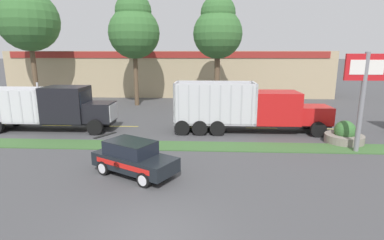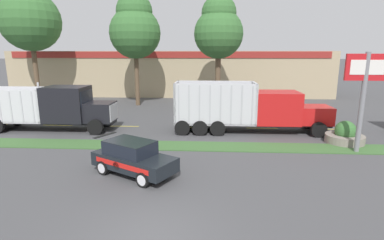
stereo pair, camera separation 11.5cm
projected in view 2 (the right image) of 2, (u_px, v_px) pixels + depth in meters
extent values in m
plane|color=#474749|center=(150.00, 237.00, 9.40)|extent=(600.00, 600.00, 0.00)
cube|color=#3D6633|center=(180.00, 146.00, 18.54)|extent=(120.00, 1.87, 0.06)
cube|color=yellow|center=(58.00, 125.00, 23.95)|extent=(2.40, 0.14, 0.01)
cube|color=yellow|center=(124.00, 126.00, 23.64)|extent=(2.40, 0.14, 0.01)
cube|color=yellow|center=(192.00, 127.00, 23.33)|extent=(2.40, 0.14, 0.01)
cube|color=yellow|center=(262.00, 128.00, 23.01)|extent=(2.40, 0.14, 0.01)
cube|color=yellow|center=(334.00, 129.00, 22.70)|extent=(2.40, 0.14, 0.01)
cube|color=black|center=(251.00, 123.00, 21.88)|extent=(11.11, 1.40, 0.18)
cube|color=red|center=(314.00, 115.00, 21.47)|extent=(2.27, 2.09, 1.24)
cube|color=#B7B7BC|center=(330.00, 115.00, 21.40)|extent=(0.06, 1.78, 1.06)
cube|color=red|center=(276.00, 107.00, 21.52)|extent=(3.08, 2.55, 2.26)
cube|color=black|center=(299.00, 102.00, 21.34)|extent=(0.04, 2.17, 1.02)
cylinder|color=silver|center=(256.00, 98.00, 20.63)|extent=(0.14, 0.14, 1.60)
cube|color=silver|center=(215.00, 121.00, 22.01)|extent=(5.77, 2.55, 0.12)
cube|color=silver|center=(254.00, 102.00, 21.53)|extent=(0.16, 2.55, 2.84)
cube|color=silver|center=(177.00, 102.00, 21.86)|extent=(0.16, 2.55, 2.84)
cube|color=silver|center=(215.00, 105.00, 20.53)|extent=(5.77, 0.16, 2.84)
cube|color=silver|center=(215.00, 99.00, 22.86)|extent=(5.77, 0.16, 2.84)
cube|color=#B2B2B7|center=(179.00, 105.00, 20.58)|extent=(0.10, 0.04, 2.70)
cube|color=#B2B2B7|center=(189.00, 105.00, 20.54)|extent=(0.10, 0.04, 2.70)
cube|color=#B2B2B7|center=(199.00, 105.00, 20.50)|extent=(0.10, 0.04, 2.70)
cube|color=#B2B2B7|center=(210.00, 105.00, 20.46)|extent=(0.10, 0.04, 2.70)
cube|color=#B2B2B7|center=(221.00, 105.00, 20.41)|extent=(0.10, 0.04, 2.70)
cube|color=#B2B2B7|center=(231.00, 105.00, 20.37)|extent=(0.10, 0.04, 2.70)
cube|color=#B2B2B7|center=(242.00, 105.00, 20.33)|extent=(0.10, 0.04, 2.70)
cube|color=#B2B2B7|center=(253.00, 105.00, 20.29)|extent=(0.10, 0.04, 2.70)
cylinder|color=black|center=(319.00, 130.00, 20.43)|extent=(1.06, 0.30, 1.06)
cylinder|color=black|center=(307.00, 122.00, 22.87)|extent=(1.06, 0.30, 1.06)
cylinder|color=black|center=(182.00, 128.00, 20.97)|extent=(1.06, 0.30, 1.06)
cylinder|color=black|center=(185.00, 120.00, 23.41)|extent=(1.06, 0.30, 1.06)
cylinder|color=black|center=(200.00, 128.00, 20.90)|extent=(1.06, 0.30, 1.06)
cylinder|color=black|center=(201.00, 120.00, 23.34)|extent=(1.06, 0.30, 1.06)
cylinder|color=black|center=(218.00, 128.00, 20.83)|extent=(1.06, 0.30, 1.06)
cylinder|color=black|center=(217.00, 120.00, 23.27)|extent=(1.06, 0.30, 1.06)
cube|color=black|center=(40.00, 121.00, 22.46)|extent=(11.37, 1.33, 0.18)
cube|color=black|center=(100.00, 112.00, 22.01)|extent=(1.96, 1.99, 1.40)
cube|color=#B7B7BC|center=(114.00, 112.00, 21.95)|extent=(0.06, 1.70, 1.19)
cube|color=black|center=(67.00, 104.00, 22.03)|extent=(2.98, 2.42, 2.54)
cube|color=black|center=(87.00, 98.00, 21.84)|extent=(0.04, 2.06, 1.15)
cylinder|color=silver|center=(39.00, 94.00, 21.17)|extent=(0.14, 0.14, 1.65)
cube|color=silver|center=(8.00, 119.00, 22.57)|extent=(6.44, 2.42, 0.12)
cube|color=silver|center=(47.00, 104.00, 22.13)|extent=(0.16, 2.42, 2.34)
cube|color=silver|center=(15.00, 101.00, 23.41)|extent=(6.44, 0.16, 2.34)
cube|color=#BCBCC1|center=(0.00, 107.00, 21.09)|extent=(0.10, 0.04, 2.22)
cube|color=#BCBCC1|center=(11.00, 107.00, 21.04)|extent=(0.10, 0.04, 2.22)
cube|color=#BCBCC1|center=(22.00, 107.00, 20.99)|extent=(0.10, 0.04, 2.22)
cube|color=#BCBCC1|center=(33.00, 107.00, 20.95)|extent=(0.10, 0.04, 2.22)
cylinder|color=black|center=(95.00, 127.00, 21.04)|extent=(1.10, 0.30, 1.10)
cylinder|color=black|center=(107.00, 120.00, 23.36)|extent=(1.10, 0.30, 1.10)
cylinder|color=black|center=(2.00, 118.00, 23.86)|extent=(1.10, 0.30, 1.10)
cylinder|color=black|center=(17.00, 119.00, 23.78)|extent=(1.10, 0.30, 1.10)
cube|color=black|center=(134.00, 161.00, 14.10)|extent=(4.39, 3.50, 0.66)
cube|color=black|center=(130.00, 148.00, 14.10)|extent=(2.69, 2.41, 0.60)
cube|color=black|center=(130.00, 141.00, 14.03)|extent=(2.69, 2.41, 0.04)
cube|color=black|center=(105.00, 135.00, 14.92)|extent=(0.85, 1.28, 0.03)
cube|color=red|center=(121.00, 166.00, 13.38)|extent=(2.84, 1.63, 0.23)
cylinder|color=black|center=(116.00, 166.00, 13.56)|extent=(0.32, 0.19, 0.36)
cylinder|color=black|center=(143.00, 180.00, 12.84)|extent=(0.69, 0.51, 0.68)
cylinder|color=silver|center=(141.00, 181.00, 12.75)|extent=(0.42, 0.24, 0.47)
cylinder|color=black|center=(166.00, 168.00, 14.16)|extent=(0.69, 0.51, 0.68)
cylinder|color=silver|center=(168.00, 167.00, 14.25)|extent=(0.42, 0.24, 0.47)
cylinder|color=black|center=(103.00, 168.00, 14.19)|extent=(0.69, 0.51, 0.68)
cylinder|color=silver|center=(101.00, 168.00, 14.10)|extent=(0.42, 0.24, 0.47)
cylinder|color=black|center=(128.00, 158.00, 15.51)|extent=(0.69, 0.51, 0.68)
cylinder|color=silver|center=(129.00, 157.00, 15.60)|extent=(0.42, 0.24, 0.47)
cylinder|color=gray|center=(362.00, 104.00, 16.83)|extent=(0.28, 0.28, 5.72)
cube|color=red|center=(367.00, 67.00, 16.39)|extent=(2.28, 0.16, 1.46)
cube|color=white|center=(367.00, 67.00, 16.30)|extent=(1.82, 0.02, 0.80)
cylinder|color=gray|center=(345.00, 139.00, 19.15)|extent=(2.37, 2.37, 0.55)
sphere|color=#386B33|center=(345.00, 131.00, 19.03)|extent=(1.30, 1.30, 1.30)
cube|color=tan|center=(173.00, 72.00, 43.72)|extent=(42.27, 12.00, 5.90)
cube|color=maroon|center=(167.00, 55.00, 37.28)|extent=(40.16, 0.10, 0.80)
cylinder|color=brown|center=(218.00, 78.00, 30.88)|extent=(0.57, 0.57, 6.18)
sphere|color=#386B33|center=(219.00, 34.00, 29.91)|extent=(4.94, 4.94, 4.94)
sphere|color=#386B33|center=(219.00, 13.00, 29.48)|extent=(3.46, 3.46, 3.46)
cylinder|color=brown|center=(36.00, 71.00, 34.42)|extent=(0.54, 0.54, 7.32)
sphere|color=#386B33|center=(30.00, 21.00, 33.22)|extent=(6.61, 6.61, 6.61)
cylinder|color=brown|center=(137.00, 77.00, 32.56)|extent=(0.48, 0.48, 6.25)
sphere|color=#386B33|center=(135.00, 33.00, 31.56)|extent=(5.38, 5.38, 5.38)
sphere|color=#386B33|center=(134.00, 11.00, 31.09)|extent=(3.77, 3.77, 3.77)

